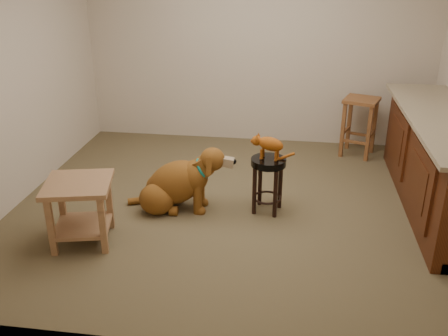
% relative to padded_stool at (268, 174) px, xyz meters
% --- Properties ---
extents(floor, '(4.50, 4.00, 0.01)m').
position_rel_padded_stool_xyz_m(floor, '(-0.28, 0.06, -0.40)').
color(floor, brown).
rests_on(floor, ground).
extents(room_shell, '(4.54, 4.04, 2.62)m').
position_rel_padded_stool_xyz_m(room_shell, '(-0.28, 0.06, 1.28)').
color(room_shell, beige).
rests_on(room_shell, ground).
extents(cabinet_run, '(0.70, 2.56, 0.94)m').
position_rel_padded_stool_xyz_m(cabinet_run, '(1.66, 0.36, 0.04)').
color(cabinet_run, '#4D210D').
rests_on(cabinet_run, ground).
extents(padded_stool, '(0.34, 0.34, 0.56)m').
position_rel_padded_stool_xyz_m(padded_stool, '(0.00, 0.00, 0.00)').
color(padded_stool, black).
rests_on(padded_stool, ground).
extents(wood_stool, '(0.50, 0.50, 0.73)m').
position_rel_padded_stool_xyz_m(wood_stool, '(1.03, 1.67, -0.02)').
color(wood_stool, brown).
rests_on(wood_stool, ground).
extents(side_table, '(0.66, 0.66, 0.58)m').
position_rel_padded_stool_xyz_m(side_table, '(-1.58, -0.80, -0.02)').
color(side_table, '#946944').
rests_on(side_table, ground).
extents(golden_retriever, '(1.12, 0.55, 0.71)m').
position_rel_padded_stool_xyz_m(golden_retriever, '(-0.89, -0.07, -0.13)').
color(golden_retriever, brown).
rests_on(golden_retriever, ground).
extents(tabby_kitten, '(0.43, 0.17, 0.27)m').
position_rel_padded_stool_xyz_m(tabby_kitten, '(-0.01, 0.00, 0.31)').
color(tabby_kitten, '#8F420E').
rests_on(tabby_kitten, padded_stool).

